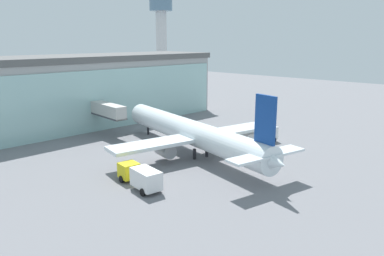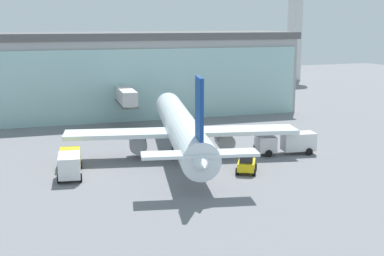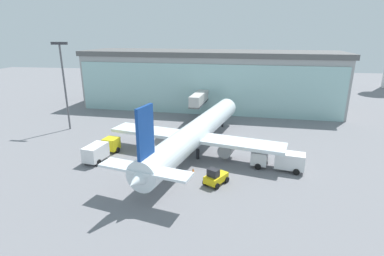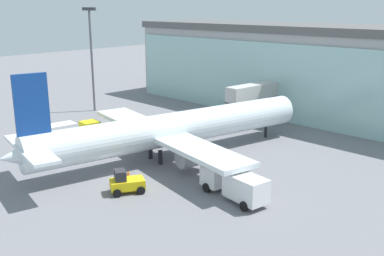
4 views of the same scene
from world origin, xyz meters
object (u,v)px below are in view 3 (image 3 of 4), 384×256
(jet_bridge, at_px, (201,98))
(apron_light_mast, at_px, (64,79))
(catering_truck, at_px, (101,149))
(fuel_truck, at_px, (280,160))
(safety_cone_wingtip, at_px, (291,162))
(safety_cone_nose, at_px, (193,170))
(baggage_cart, at_px, (263,157))
(pushback_tug, at_px, (216,177))
(airplane, at_px, (196,133))

(jet_bridge, height_order, apron_light_mast, apron_light_mast)
(jet_bridge, relative_size, catering_truck, 1.71)
(fuel_truck, relative_size, safety_cone_wingtip, 13.80)
(jet_bridge, xyz_separation_m, safety_cone_nose, (2.20, -28.03, -4.38))
(baggage_cart, bearing_deg, catering_truck, 104.31)
(catering_truck, height_order, pushback_tug, catering_truck)
(fuel_truck, bearing_deg, apron_light_mast, -7.52)
(airplane, xyz_separation_m, fuel_truck, (12.53, -4.36, -1.97))
(apron_light_mast, bearing_deg, baggage_cart, -15.68)
(airplane, xyz_separation_m, safety_cone_wingtip, (14.60, -2.17, -3.17))
(apron_light_mast, height_order, safety_cone_nose, apron_light_mast)
(jet_bridge, bearing_deg, airplane, -168.86)
(jet_bridge, relative_size, safety_cone_wingtip, 23.51)
(apron_light_mast, xyz_separation_m, pushback_tug, (30.82, -19.04, -9.24))
(fuel_truck, bearing_deg, safety_cone_nose, 23.41)
(fuel_truck, xyz_separation_m, baggage_cart, (-2.01, 2.81, -0.97))
(fuel_truck, distance_m, baggage_cart, 3.58)
(airplane, distance_m, fuel_truck, 13.42)
(baggage_cart, distance_m, safety_cone_nose, 11.40)
(catering_truck, distance_m, safety_cone_wingtip, 28.94)
(safety_cone_nose, bearing_deg, baggage_cart, 28.43)
(airplane, relative_size, safety_cone_nose, 69.37)
(jet_bridge, bearing_deg, catering_truck, 160.21)
(apron_light_mast, xyz_separation_m, fuel_truck, (39.50, -13.33, -8.75))
(jet_bridge, distance_m, safety_cone_nose, 28.45)
(fuel_truck, xyz_separation_m, safety_cone_wingtip, (2.07, 2.19, -1.19))
(apron_light_mast, relative_size, fuel_truck, 2.24)
(baggage_cart, bearing_deg, jet_bridge, 36.43)
(catering_truck, relative_size, safety_cone_nose, 13.76)
(pushback_tug, xyz_separation_m, safety_cone_wingtip, (10.75, 7.90, -0.70))
(catering_truck, distance_m, fuel_truck, 26.77)
(fuel_truck, relative_size, safety_cone_nose, 13.80)
(catering_truck, xyz_separation_m, baggage_cart, (24.76, 2.72, -0.97))
(airplane, bearing_deg, catering_truck, 120.56)
(apron_light_mast, bearing_deg, safety_cone_wingtip, -15.00)
(apron_light_mast, distance_m, airplane, 29.21)
(jet_bridge, bearing_deg, apron_light_mast, 122.10)
(catering_truck, height_order, baggage_cart, catering_truck)
(apron_light_mast, distance_m, catering_truck, 20.35)
(pushback_tug, bearing_deg, safety_cone_wingtip, -22.77)
(safety_cone_nose, bearing_deg, jet_bridge, 94.48)
(safety_cone_nose, relative_size, safety_cone_wingtip, 1.00)
(apron_light_mast, distance_m, fuel_truck, 42.60)
(jet_bridge, relative_size, pushback_tug, 3.48)
(jet_bridge, height_order, airplane, airplane)
(safety_cone_wingtip, bearing_deg, pushback_tug, -143.68)
(apron_light_mast, distance_m, safety_cone_nose, 33.29)
(jet_bridge, bearing_deg, pushback_tug, -163.35)
(pushback_tug, bearing_deg, jet_bridge, 41.00)
(pushback_tug, relative_size, safety_cone_nose, 6.75)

